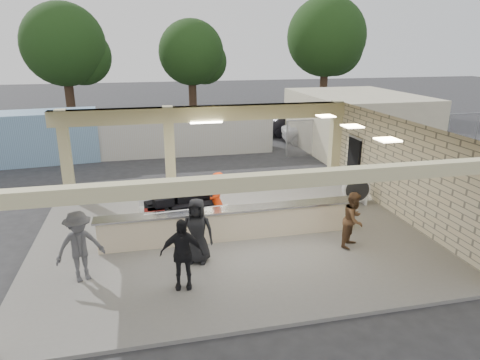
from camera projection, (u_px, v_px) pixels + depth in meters
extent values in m
plane|color=#2B2A2D|center=(229.00, 234.00, 13.88)|extent=(120.00, 120.00, 0.00)
cube|color=slate|center=(229.00, 233.00, 13.86)|extent=(12.00, 10.00, 0.10)
cube|color=beige|center=(228.00, 127.00, 12.81)|extent=(12.00, 10.00, 0.02)
cube|color=beige|center=(400.00, 171.00, 14.62)|extent=(0.02, 10.00, 3.50)
cube|color=black|center=(353.00, 163.00, 17.76)|extent=(0.10, 0.95, 2.10)
cube|color=beige|center=(205.00, 114.00, 17.31)|extent=(12.00, 0.50, 0.60)
cube|color=beige|center=(277.00, 180.00, 8.35)|extent=(12.00, 0.30, 0.30)
cube|color=beige|center=(66.00, 154.00, 16.57)|extent=(0.40, 0.40, 3.50)
cube|color=beige|center=(170.00, 149.00, 17.42)|extent=(0.40, 0.40, 3.50)
cube|color=beige|center=(335.00, 140.00, 19.02)|extent=(0.40, 0.40, 3.50)
cube|color=white|center=(206.00, 122.00, 17.18)|extent=(1.30, 0.12, 0.06)
cube|color=#FFEABF|center=(326.00, 116.00, 15.02)|extent=(0.55, 0.55, 0.04)
cube|color=#FFEABF|center=(352.00, 126.00, 13.17)|extent=(0.55, 0.55, 0.04)
cube|color=#FFEABF|center=(388.00, 140.00, 11.31)|extent=(0.55, 0.55, 0.04)
cube|color=beige|center=(232.00, 224.00, 13.24)|extent=(8.00, 0.50, 0.90)
cube|color=#B7B7BC|center=(232.00, 209.00, 13.09)|extent=(8.20, 0.58, 0.06)
cube|color=white|center=(182.00, 211.00, 13.81)|extent=(2.73, 1.80, 0.12)
cylinder|color=black|center=(153.00, 235.00, 13.11)|extent=(0.16, 0.43, 0.42)
cylinder|color=black|center=(149.00, 221.00, 14.14)|extent=(0.16, 0.43, 0.42)
cylinder|color=black|center=(218.00, 226.00, 13.74)|extent=(0.16, 0.43, 0.42)
cylinder|color=black|center=(209.00, 213.00, 14.77)|extent=(0.16, 0.43, 0.42)
cube|color=white|center=(178.00, 198.00, 14.45)|extent=(2.59, 0.30, 0.31)
cube|color=white|center=(187.00, 214.00, 13.05)|extent=(2.59, 0.30, 0.31)
cube|color=black|center=(158.00, 212.00, 13.22)|extent=(0.64, 0.45, 0.27)
cube|color=black|center=(181.00, 210.00, 13.44)|extent=(0.64, 0.45, 0.27)
cube|color=black|center=(203.00, 207.00, 13.66)|extent=(0.64, 0.45, 0.27)
cube|color=black|center=(155.00, 205.00, 13.78)|extent=(0.64, 0.45, 0.27)
cube|color=black|center=(177.00, 203.00, 14.00)|extent=(0.64, 0.45, 0.27)
cube|color=black|center=(199.00, 200.00, 14.22)|extent=(0.64, 0.45, 0.27)
cube|color=black|center=(163.00, 202.00, 13.29)|extent=(0.64, 0.45, 0.27)
cube|color=black|center=(185.00, 197.00, 13.70)|extent=(0.64, 0.45, 0.27)
cube|color=black|center=(199.00, 193.00, 14.04)|extent=(0.64, 0.45, 0.27)
cube|color=black|center=(167.00, 196.00, 13.82)|extent=(0.64, 0.45, 0.27)
cube|color=black|center=(175.00, 190.00, 13.52)|extent=(0.64, 0.45, 0.27)
cube|color=black|center=(194.00, 187.00, 13.80)|extent=(0.64, 0.45, 0.27)
cube|color=#590F0C|center=(155.00, 214.00, 13.10)|extent=(0.64, 0.45, 0.27)
cube|color=black|center=(208.00, 199.00, 14.32)|extent=(0.64, 0.45, 0.27)
cylinder|color=white|center=(356.00, 189.00, 16.05)|extent=(1.03, 0.50, 0.99)
cylinder|color=black|center=(356.00, 189.00, 16.05)|extent=(0.93, 0.52, 0.88)
cube|color=white|center=(347.00, 200.00, 16.12)|extent=(0.07, 0.55, 0.33)
cube|color=white|center=(363.00, 199.00, 16.26)|extent=(0.07, 0.55, 0.33)
imported|color=#F93A0D|center=(217.00, 201.00, 13.76)|extent=(0.39, 0.71, 1.92)
imported|color=brown|center=(354.00, 220.00, 12.62)|extent=(0.85, 0.82, 1.69)
imported|color=black|center=(182.00, 254.00, 10.42)|extent=(1.11, 0.54, 1.81)
imported|color=#4F4F54|center=(80.00, 246.00, 10.74)|extent=(1.28, 0.82, 1.87)
imported|color=black|center=(197.00, 231.00, 11.67)|extent=(0.97, 0.65, 1.85)
imported|color=white|center=(321.00, 132.00, 26.61)|extent=(4.99, 2.97, 1.34)
imported|color=white|center=(337.00, 123.00, 29.21)|extent=(4.76, 2.66, 1.42)
imported|color=black|center=(295.00, 124.00, 28.74)|extent=(4.54, 1.88, 1.48)
cube|color=beige|center=(170.00, 132.00, 23.84)|extent=(11.29, 2.32, 2.44)
cylinder|color=gray|center=(287.00, 139.00, 22.99)|extent=(0.06, 0.06, 2.00)
cylinder|color=gray|center=(321.00, 137.00, 23.42)|extent=(0.06, 0.06, 2.00)
cylinder|color=gray|center=(355.00, 136.00, 23.84)|extent=(0.06, 0.06, 2.00)
cylinder|color=gray|center=(387.00, 134.00, 24.27)|extent=(0.06, 0.06, 2.00)
cylinder|color=gray|center=(418.00, 133.00, 24.70)|extent=(0.06, 0.06, 2.00)
cylinder|color=gray|center=(448.00, 131.00, 25.12)|extent=(0.06, 0.06, 2.00)
cylinder|color=gray|center=(477.00, 130.00, 25.55)|extent=(0.06, 0.06, 2.00)
cube|color=gray|center=(387.00, 134.00, 24.27)|extent=(12.00, 0.02, 2.00)
cylinder|color=gray|center=(389.00, 117.00, 23.97)|extent=(12.00, 0.05, 0.05)
cylinder|color=#382619|center=(69.00, 92.00, 33.78)|extent=(0.70, 0.70, 4.50)
sphere|color=black|center=(64.00, 44.00, 32.68)|extent=(6.30, 6.30, 6.30)
sphere|color=black|center=(82.00, 56.00, 33.77)|extent=(4.50, 4.50, 4.50)
cylinder|color=#382619|center=(193.00, 90.00, 37.84)|extent=(0.70, 0.70, 4.00)
sphere|color=black|center=(191.00, 52.00, 36.87)|extent=(5.60, 5.60, 5.60)
sphere|color=black|center=(204.00, 62.00, 37.92)|extent=(4.00, 4.00, 4.00)
cylinder|color=#382619|center=(324.00, 83.00, 39.31)|extent=(0.70, 0.70, 5.00)
sphere|color=black|center=(326.00, 37.00, 38.10)|extent=(7.00, 7.00, 7.00)
sphere|color=black|center=(335.00, 48.00, 39.21)|extent=(5.00, 5.00, 5.00)
cube|color=beige|center=(355.00, 122.00, 24.70)|extent=(6.00, 8.00, 3.20)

